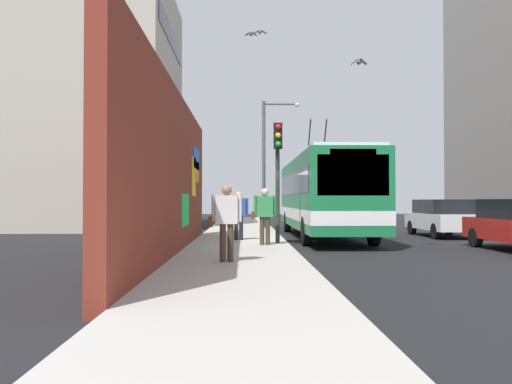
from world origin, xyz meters
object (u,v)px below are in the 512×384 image
Objects in this scene: pedestrian_at_curb at (265,211)px; pedestrian_near_wall at (226,217)px; street_lamp at (268,154)px; city_bus at (323,193)px; parked_car_white at (443,217)px; pedestrian_midblock at (238,212)px; traffic_light at (278,162)px.

pedestrian_at_curb is 1.02× the size of pedestrian_near_wall.
city_bus is at bearing -157.83° from street_lamp.
parked_car_white is 2.44× the size of pedestrian_at_curb.
city_bus reaches higher than pedestrian_near_wall.
pedestrian_at_curb is (-5.00, 2.61, -0.64)m from city_bus.
pedestrian_midblock is at bearing 169.84° from street_lamp.
pedestrian_midblock is at bearing 131.13° from city_bus.
pedestrian_near_wall is 5.48m from traffic_light.
pedestrian_midblock is at bearing 112.15° from parked_car_white.
pedestrian_at_curb reaches higher than pedestrian_near_wall.
pedestrian_at_curb is (-5.51, 7.81, 0.36)m from parked_car_white.
pedestrian_near_wall reaches higher than pedestrian_midblock.
street_lamp is at bearing -10.16° from pedestrian_midblock.
parked_car_white is 9.57m from pedestrian_at_curb.
city_bus reaches higher than pedestrian_midblock.
pedestrian_midblock is at bearing 22.93° from pedestrian_at_curb.
city_bus is 5.68m from pedestrian_at_curb.
pedestrian_midblock is (1.99, 0.84, -0.05)m from pedestrian_at_curb.
pedestrian_at_curb is at bearing 176.62° from street_lamp.
pedestrian_at_curb is at bearing 125.19° from parked_car_white.
traffic_light is at bearing -16.72° from pedestrian_near_wall.
pedestrian_at_curb is 0.45× the size of traffic_light.
traffic_light is (5.01, -1.50, 1.64)m from pedestrian_near_wall.
traffic_light is at bearing 153.40° from city_bus.
pedestrian_midblock is 8.56m from street_lamp.
pedestrian_at_curb is 2.16m from pedestrian_midblock.
city_bus is 10.02m from pedestrian_near_wall.
city_bus is at bearing -48.87° from pedestrian_midblock.
city_bus is at bearing -26.60° from traffic_light.
city_bus reaches higher than parked_car_white.
pedestrian_at_curb is 4.43m from pedestrian_near_wall.
traffic_light is 9.32m from street_lamp.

